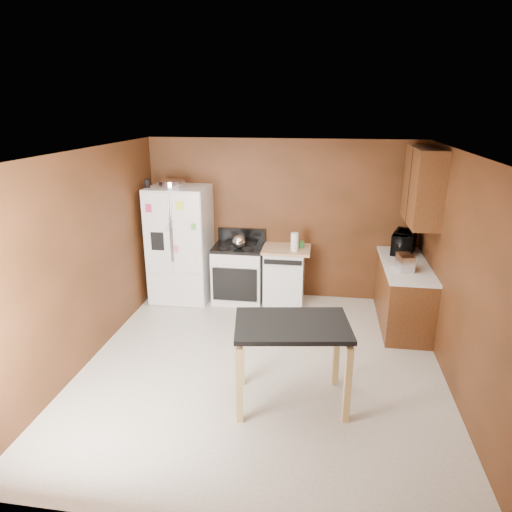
% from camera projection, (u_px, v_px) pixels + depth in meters
% --- Properties ---
extents(floor, '(4.50, 4.50, 0.00)m').
position_uv_depth(floor, '(262.00, 367.00, 5.44)').
color(floor, silver).
rests_on(floor, ground).
extents(ceiling, '(4.50, 4.50, 0.00)m').
position_uv_depth(ceiling, '(263.00, 153.00, 4.66)').
color(ceiling, white).
rests_on(ceiling, ground).
extents(wall_back, '(4.20, 0.00, 4.20)m').
position_uv_depth(wall_back, '(282.00, 220.00, 7.16)').
color(wall_back, brown).
rests_on(wall_back, ground).
extents(wall_front, '(4.20, 0.00, 4.20)m').
position_uv_depth(wall_front, '(215.00, 385.00, 2.94)').
color(wall_front, brown).
rests_on(wall_front, ground).
extents(wall_left, '(0.00, 4.50, 4.50)m').
position_uv_depth(wall_left, '(85.00, 259.00, 5.35)').
color(wall_left, brown).
rests_on(wall_left, ground).
extents(wall_right, '(0.00, 4.50, 4.50)m').
position_uv_depth(wall_right, '(462.00, 278.00, 4.75)').
color(wall_right, brown).
rests_on(wall_right, ground).
extents(roasting_pan, '(0.40, 0.40, 0.10)m').
position_uv_depth(roasting_pan, '(172.00, 184.00, 6.83)').
color(roasting_pan, silver).
rests_on(roasting_pan, refrigerator).
extents(pen_cup, '(0.08, 0.08, 0.12)m').
position_uv_depth(pen_cup, '(147.00, 184.00, 6.76)').
color(pen_cup, black).
rests_on(pen_cup, refrigerator).
extents(kettle, '(0.20, 0.20, 0.20)m').
position_uv_depth(kettle, '(239.00, 242.00, 6.91)').
color(kettle, silver).
rests_on(kettle, gas_range).
extents(paper_towel, '(0.14, 0.14, 0.27)m').
position_uv_depth(paper_towel, '(295.00, 242.00, 6.81)').
color(paper_towel, white).
rests_on(paper_towel, dishwasher).
extents(green_canister, '(0.12, 0.12, 0.10)m').
position_uv_depth(green_canister, '(301.00, 245.00, 6.97)').
color(green_canister, green).
rests_on(green_canister, dishwasher).
extents(toaster, '(0.22, 0.31, 0.21)m').
position_uv_depth(toaster, '(405.00, 262.00, 5.98)').
color(toaster, silver).
rests_on(toaster, right_cabinets).
extents(microwave, '(0.50, 0.60, 0.29)m').
position_uv_depth(microwave, '(404.00, 243.00, 6.69)').
color(microwave, black).
rests_on(microwave, right_cabinets).
extents(refrigerator, '(0.90, 0.80, 1.80)m').
position_uv_depth(refrigerator, '(181.00, 244.00, 7.13)').
color(refrigerator, white).
rests_on(refrigerator, ground).
extents(gas_range, '(0.76, 0.68, 1.10)m').
position_uv_depth(gas_range, '(239.00, 272.00, 7.19)').
color(gas_range, white).
rests_on(gas_range, ground).
extents(dishwasher, '(0.78, 0.63, 0.89)m').
position_uv_depth(dishwasher, '(284.00, 275.00, 7.12)').
color(dishwasher, white).
rests_on(dishwasher, ground).
extents(right_cabinets, '(0.63, 1.58, 2.45)m').
position_uv_depth(right_cabinets, '(409.00, 262.00, 6.28)').
color(right_cabinets, brown).
rests_on(right_cabinets, ground).
extents(island, '(1.24, 0.92, 0.91)m').
position_uv_depth(island, '(292.00, 336.00, 4.57)').
color(island, black).
rests_on(island, ground).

